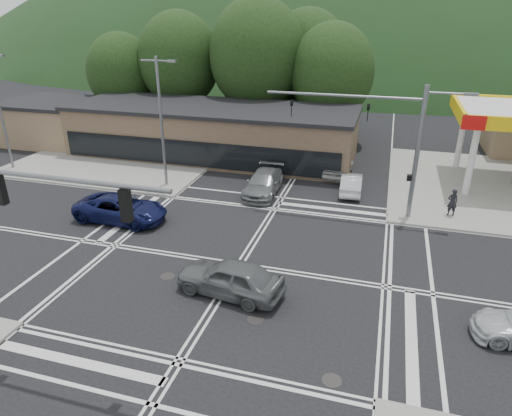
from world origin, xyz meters
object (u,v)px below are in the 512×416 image
(car_blue_west, at_px, (121,209))
(car_northbound, at_px, (264,183))
(car_queue_b, at_px, (339,166))
(pedestrian, at_px, (452,202))
(car_grey_center, at_px, (230,278))
(car_queue_a, at_px, (351,183))

(car_blue_west, xyz_separation_m, car_northbound, (7.09, 6.67, -0.02))
(car_queue_b, bearing_deg, pedestrian, 149.24)
(car_grey_center, bearing_deg, car_northbound, -163.50)
(car_queue_b, relative_size, pedestrian, 2.52)
(car_blue_west, relative_size, car_queue_a, 1.39)
(car_grey_center, relative_size, car_queue_a, 1.22)
(car_grey_center, bearing_deg, car_queue_b, 179.04)
(car_queue_b, distance_m, pedestrian, 9.47)
(car_queue_b, bearing_deg, car_grey_center, 87.20)
(car_northbound, bearing_deg, car_blue_west, -138.25)
(car_grey_center, relative_size, car_northbound, 0.94)
(car_blue_west, bearing_deg, pedestrian, -71.92)
(car_queue_a, relative_size, car_northbound, 0.77)
(car_queue_a, bearing_deg, pedestrian, 155.73)
(car_queue_b, relative_size, car_northbound, 0.82)
(car_blue_west, relative_size, car_grey_center, 1.14)
(pedestrian, bearing_deg, car_blue_west, 2.89)
(car_grey_center, distance_m, car_northbound, 12.27)
(car_blue_west, height_order, pedestrian, pedestrian)
(pedestrian, bearing_deg, car_northbound, -17.52)
(car_grey_center, relative_size, car_queue_b, 1.15)
(car_queue_a, xyz_separation_m, pedestrian, (6.27, -2.48, 0.34))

